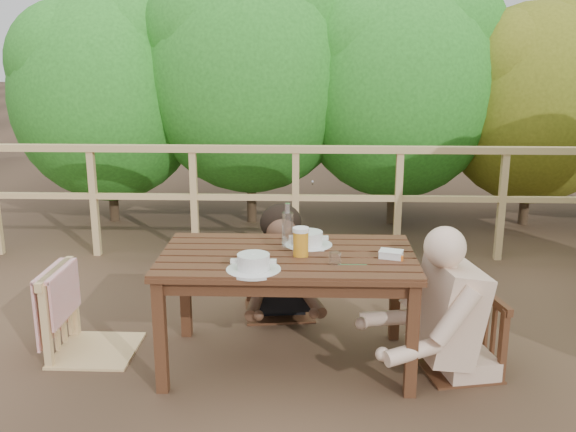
{
  "coord_description": "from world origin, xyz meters",
  "views": [
    {
      "loc": [
        0.12,
        -3.53,
        1.85
      ],
      "look_at": [
        0.0,
        0.05,
        0.9
      ],
      "focal_mm": 40.32,
      "sensor_mm": 36.0,
      "label": 1
    }
  ],
  "objects_px": {
    "table": "(288,310)",
    "woman": "(279,227)",
    "butter_tub": "(391,255)",
    "beer_glass": "(301,243)",
    "chair_left": "(91,275)",
    "chair_far": "(279,248)",
    "diner_right": "(471,252)",
    "soup_near": "(253,263)",
    "tumbler": "(335,259)",
    "soup_far": "(309,239)",
    "chair_right": "(462,302)",
    "bottle": "(288,227)"
  },
  "relations": [
    {
      "from": "table",
      "to": "soup_far",
      "type": "height_order",
      "value": "soup_far"
    },
    {
      "from": "chair_far",
      "to": "diner_right",
      "type": "relative_size",
      "value": 0.66
    },
    {
      "from": "chair_right",
      "to": "soup_far",
      "type": "relative_size",
      "value": 3.01
    },
    {
      "from": "chair_left",
      "to": "beer_glass",
      "type": "xyz_separation_m",
      "value": [
        1.27,
        -0.13,
        0.26
      ]
    },
    {
      "from": "soup_near",
      "to": "chair_right",
      "type": "bearing_deg",
      "value": 10.79
    },
    {
      "from": "beer_glass",
      "to": "diner_right",
      "type": "bearing_deg",
      "value": -1.25
    },
    {
      "from": "butter_tub",
      "to": "woman",
      "type": "bearing_deg",
      "value": 145.45
    },
    {
      "from": "diner_right",
      "to": "soup_near",
      "type": "xyz_separation_m",
      "value": [
        -1.2,
        -0.22,
        0.0
      ]
    },
    {
      "from": "chair_far",
      "to": "soup_near",
      "type": "xyz_separation_m",
      "value": [
        -0.09,
        -1.04,
        0.25
      ]
    },
    {
      "from": "woman",
      "to": "butter_tub",
      "type": "relative_size",
      "value": 9.63
    },
    {
      "from": "diner_right",
      "to": "chair_far",
      "type": "bearing_deg",
      "value": 42.46
    },
    {
      "from": "table",
      "to": "bottle",
      "type": "relative_size",
      "value": 5.17
    },
    {
      "from": "table",
      "to": "soup_far",
      "type": "relative_size",
      "value": 5.13
    },
    {
      "from": "woman",
      "to": "diner_right",
      "type": "height_order",
      "value": "diner_right"
    },
    {
      "from": "table",
      "to": "butter_tub",
      "type": "height_order",
      "value": "butter_tub"
    },
    {
      "from": "chair_right",
      "to": "bottle",
      "type": "distance_m",
      "value": 1.09
    },
    {
      "from": "woman",
      "to": "butter_tub",
      "type": "bearing_deg",
      "value": 121.63
    },
    {
      "from": "chair_left",
      "to": "tumbler",
      "type": "height_order",
      "value": "chair_left"
    },
    {
      "from": "table",
      "to": "woman",
      "type": "height_order",
      "value": "woman"
    },
    {
      "from": "beer_glass",
      "to": "tumbler",
      "type": "height_order",
      "value": "beer_glass"
    },
    {
      "from": "chair_right",
      "to": "tumbler",
      "type": "distance_m",
      "value": 0.8
    },
    {
      "from": "soup_near",
      "to": "beer_glass",
      "type": "distance_m",
      "value": 0.35
    },
    {
      "from": "diner_right",
      "to": "tumbler",
      "type": "relative_size",
      "value": 18.26
    },
    {
      "from": "chair_right",
      "to": "beer_glass",
      "type": "distance_m",
      "value": 0.99
    },
    {
      "from": "diner_right",
      "to": "tumbler",
      "type": "distance_m",
      "value": 0.78
    },
    {
      "from": "chair_far",
      "to": "tumbler",
      "type": "distance_m",
      "value": 1.02
    },
    {
      "from": "bottle",
      "to": "butter_tub",
      "type": "bearing_deg",
      "value": -16.25
    },
    {
      "from": "woman",
      "to": "butter_tub",
      "type": "distance_m",
      "value": 1.08
    },
    {
      "from": "butter_tub",
      "to": "chair_left",
      "type": "bearing_deg",
      "value": -168.38
    },
    {
      "from": "chair_left",
      "to": "chair_far",
      "type": "relative_size",
      "value": 1.07
    },
    {
      "from": "chair_right",
      "to": "butter_tub",
      "type": "bearing_deg",
      "value": -101.19
    },
    {
      "from": "beer_glass",
      "to": "chair_left",
      "type": "bearing_deg",
      "value": 174.03
    },
    {
      "from": "table",
      "to": "tumbler",
      "type": "distance_m",
      "value": 0.49
    },
    {
      "from": "chair_right",
      "to": "woman",
      "type": "height_order",
      "value": "woman"
    },
    {
      "from": "soup_far",
      "to": "bottle",
      "type": "bearing_deg",
      "value": -154.36
    },
    {
      "from": "table",
      "to": "bottle",
      "type": "distance_m",
      "value": 0.49
    },
    {
      "from": "woman",
      "to": "soup_far",
      "type": "xyz_separation_m",
      "value": [
        0.21,
        -0.6,
        0.09
      ]
    },
    {
      "from": "table",
      "to": "chair_right",
      "type": "relative_size",
      "value": 1.7
    },
    {
      "from": "table",
      "to": "chair_right",
      "type": "xyz_separation_m",
      "value": [
        1.0,
        -0.05,
        0.09
      ]
    },
    {
      "from": "tumbler",
      "to": "butter_tub",
      "type": "xyz_separation_m",
      "value": [
        0.32,
        0.11,
        -0.01
      ]
    },
    {
      "from": "chair_right",
      "to": "diner_right",
      "type": "xyz_separation_m",
      "value": [
        0.03,
        -0.0,
        0.3
      ]
    },
    {
      "from": "chair_right",
      "to": "beer_glass",
      "type": "xyz_separation_m",
      "value": [
        -0.93,
        0.02,
        0.34
      ]
    },
    {
      "from": "table",
      "to": "chair_left",
      "type": "distance_m",
      "value": 1.21
    },
    {
      "from": "soup_near",
      "to": "diner_right",
      "type": "bearing_deg",
      "value": 10.53
    },
    {
      "from": "chair_right",
      "to": "butter_tub",
      "type": "relative_size",
      "value": 6.57
    },
    {
      "from": "chair_left",
      "to": "chair_far",
      "type": "distance_m",
      "value": 1.29
    },
    {
      "from": "bottle",
      "to": "butter_tub",
      "type": "relative_size",
      "value": 2.16
    },
    {
      "from": "tumbler",
      "to": "woman",
      "type": "bearing_deg",
      "value": 110.35
    },
    {
      "from": "soup_near",
      "to": "table",
      "type": "bearing_deg",
      "value": 57.9
    },
    {
      "from": "soup_far",
      "to": "chair_left",
      "type": "bearing_deg",
      "value": -176.71
    }
  ]
}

